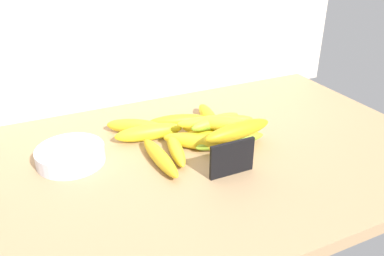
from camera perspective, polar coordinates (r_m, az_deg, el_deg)
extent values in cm
cube|color=tan|center=(101.37, 4.09, -3.80)|extent=(110.00, 76.00, 3.00)
cube|color=black|center=(88.91, 5.82, -4.39)|extent=(11.00, 0.80, 8.40)
cube|color=olive|center=(91.57, 5.46, -6.24)|extent=(9.90, 1.20, 0.60)
cylinder|color=silver|center=(98.50, -17.19, -3.77)|extent=(16.19, 16.19, 3.78)
ellipsoid|color=yellow|center=(113.58, 2.37, 1.77)|extent=(6.51, 15.75, 3.75)
ellipsoid|color=yellow|center=(103.31, 4.29, -1.01)|extent=(20.15, 11.27, 3.77)
ellipsoid|color=yellow|center=(108.12, -8.26, 0.24)|extent=(15.60, 12.03, 4.16)
ellipsoid|color=yellow|center=(97.14, -2.37, -3.08)|extent=(6.44, 16.66, 3.29)
ellipsoid|color=yellow|center=(99.46, 1.31, -2.00)|extent=(18.16, 15.63, 4.16)
ellipsoid|color=yellow|center=(93.50, -4.60, -4.35)|extent=(4.31, 18.94, 3.56)
ellipsoid|color=yellow|center=(104.35, -6.25, -0.62)|extent=(18.65, 6.48, 4.35)
ellipsoid|color=yellow|center=(110.62, -2.19, 1.04)|extent=(17.00, 7.57, 3.72)
ellipsoid|color=#8BB22B|center=(100.83, 5.67, -2.00)|extent=(19.40, 4.33, 3.23)
ellipsoid|color=yellow|center=(105.76, 2.95, -0.33)|extent=(15.34, 12.70, 3.54)
ellipsoid|color=yellow|center=(100.87, 4.63, 0.64)|extent=(15.57, 12.04, 3.72)
ellipsoid|color=yellow|center=(102.10, 3.41, 0.94)|extent=(20.36, 8.72, 3.45)
ellipsoid|color=gold|center=(98.46, 6.65, -0.36)|extent=(19.78, 6.23, 4.20)
ellipsoid|color=#8DBC2F|center=(102.34, 3.43, 0.94)|extent=(15.48, 5.61, 3.27)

